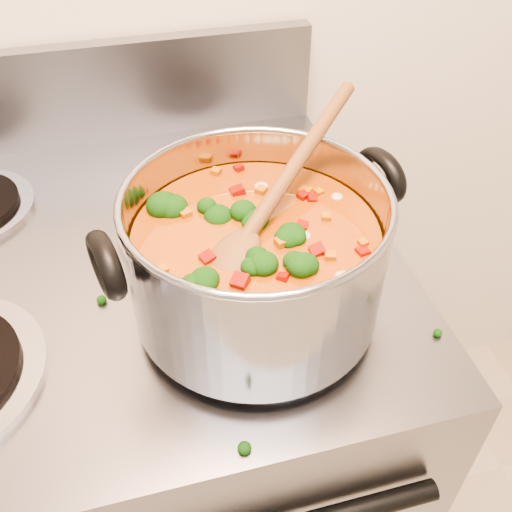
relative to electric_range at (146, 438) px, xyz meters
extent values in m
cube|color=gray|center=(0.00, 0.00, -0.01)|extent=(0.77, 0.67, 0.92)
cube|color=gray|center=(0.00, 0.31, 0.53)|extent=(0.77, 0.03, 0.16)
cylinder|color=#A5A5AD|center=(0.18, -0.15, 0.46)|extent=(0.23, 0.23, 0.01)
cylinder|color=black|center=(0.18, -0.15, 0.46)|extent=(0.18, 0.18, 0.01)
cylinder|color=#A5A5AD|center=(0.18, 0.15, 0.46)|extent=(0.19, 0.19, 0.01)
cylinder|color=black|center=(0.18, 0.15, 0.46)|extent=(0.15, 0.15, 0.01)
cylinder|color=#9999A0|center=(0.17, -0.15, 0.55)|extent=(0.28, 0.28, 0.15)
torus|color=#9999A0|center=(0.17, -0.15, 0.62)|extent=(0.28, 0.28, 0.01)
cylinder|color=#9E4B0E|center=(0.17, -0.15, 0.52)|extent=(0.26, 0.26, 0.11)
torus|color=black|center=(0.02, -0.18, 0.60)|extent=(0.04, 0.08, 0.08)
torus|color=black|center=(0.32, -0.11, 0.60)|extent=(0.04, 0.08, 0.08)
ellipsoid|color=black|center=(0.12, -0.19, 0.58)|extent=(0.04, 0.04, 0.03)
ellipsoid|color=black|center=(0.10, -0.21, 0.58)|extent=(0.04, 0.04, 0.03)
ellipsoid|color=black|center=(0.15, -0.08, 0.58)|extent=(0.04, 0.04, 0.03)
ellipsoid|color=black|center=(0.13, -0.23, 0.58)|extent=(0.04, 0.04, 0.03)
ellipsoid|color=black|center=(0.21, -0.25, 0.58)|extent=(0.04, 0.04, 0.03)
ellipsoid|color=black|center=(0.27, -0.11, 0.58)|extent=(0.04, 0.04, 0.03)
ellipsoid|color=black|center=(0.26, -0.19, 0.58)|extent=(0.04, 0.04, 0.03)
ellipsoid|color=#921305|center=(0.26, -0.09, 0.58)|extent=(0.01, 0.01, 0.01)
ellipsoid|color=#921305|center=(0.09, -0.22, 0.58)|extent=(0.01, 0.01, 0.01)
ellipsoid|color=#921305|center=(0.24, -0.08, 0.58)|extent=(0.01, 0.01, 0.01)
ellipsoid|color=#921305|center=(0.27, -0.11, 0.58)|extent=(0.01, 0.01, 0.01)
ellipsoid|color=#921305|center=(0.20, -0.15, 0.58)|extent=(0.01, 0.01, 0.01)
ellipsoid|color=#921305|center=(0.12, -0.05, 0.58)|extent=(0.01, 0.01, 0.01)
ellipsoid|color=#921305|center=(0.23, -0.10, 0.58)|extent=(0.01, 0.01, 0.01)
ellipsoid|color=#921305|center=(0.16, -0.11, 0.58)|extent=(0.01, 0.01, 0.01)
ellipsoid|color=#921305|center=(0.21, -0.17, 0.58)|extent=(0.01, 0.01, 0.01)
ellipsoid|color=#921305|center=(0.22, -0.11, 0.58)|extent=(0.01, 0.01, 0.01)
ellipsoid|color=#921305|center=(0.07, -0.14, 0.58)|extent=(0.01, 0.01, 0.01)
ellipsoid|color=#921305|center=(0.07, -0.10, 0.58)|extent=(0.01, 0.01, 0.01)
ellipsoid|color=#AA5A09|center=(0.19, -0.19, 0.58)|extent=(0.01, 0.01, 0.01)
ellipsoid|color=#AA5A09|center=(0.15, -0.18, 0.58)|extent=(0.01, 0.01, 0.01)
ellipsoid|color=#AA5A09|center=(0.08, -0.21, 0.58)|extent=(0.01, 0.01, 0.01)
ellipsoid|color=#AA5A09|center=(0.12, -0.11, 0.58)|extent=(0.01, 0.01, 0.01)
ellipsoid|color=#AA5A09|center=(0.15, -0.12, 0.58)|extent=(0.01, 0.01, 0.01)
ellipsoid|color=#AA5A09|center=(0.17, -0.16, 0.58)|extent=(0.01, 0.01, 0.01)
ellipsoid|color=#AA5A09|center=(0.21, -0.07, 0.58)|extent=(0.01, 0.01, 0.01)
ellipsoid|color=#AA5A09|center=(0.10, -0.06, 0.58)|extent=(0.01, 0.01, 0.01)
ellipsoid|color=#AA5A09|center=(0.27, -0.11, 0.58)|extent=(0.01, 0.01, 0.01)
ellipsoid|color=#AA5A09|center=(0.18, -0.08, 0.58)|extent=(0.01, 0.01, 0.01)
ellipsoid|color=#AA5A09|center=(0.23, -0.23, 0.58)|extent=(0.01, 0.01, 0.01)
ellipsoid|color=#C5BD88|center=(0.08, -0.19, 0.58)|extent=(0.02, 0.02, 0.01)
ellipsoid|color=#C5BD88|center=(0.12, -0.21, 0.58)|extent=(0.02, 0.02, 0.01)
ellipsoid|color=#C5BD88|center=(0.26, -0.19, 0.58)|extent=(0.02, 0.02, 0.01)
ellipsoid|color=#C5BD88|center=(0.26, -0.14, 0.58)|extent=(0.02, 0.02, 0.01)
ellipsoid|color=#C5BD88|center=(0.11, -0.18, 0.58)|extent=(0.02, 0.02, 0.01)
ellipsoid|color=#C5BD88|center=(0.14, -0.23, 0.58)|extent=(0.02, 0.02, 0.01)
ellipsoid|color=brown|center=(0.14, -0.18, 0.58)|extent=(0.09, 0.09, 0.04)
cylinder|color=brown|center=(0.23, -0.09, 0.61)|extent=(0.20, 0.20, 0.09)
ellipsoid|color=black|center=(0.15, -0.31, 0.46)|extent=(0.01, 0.01, 0.01)
ellipsoid|color=black|center=(0.28, -0.03, 0.46)|extent=(0.01, 0.01, 0.01)
ellipsoid|color=black|center=(0.06, 0.04, 0.46)|extent=(0.01, 0.01, 0.01)
ellipsoid|color=black|center=(0.33, -0.03, 0.46)|extent=(0.01, 0.01, 0.01)
ellipsoid|color=black|center=(0.17, -0.31, 0.46)|extent=(0.01, 0.01, 0.01)
camera|label=1|loc=(0.06, -0.59, 0.96)|focal=40.00mm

